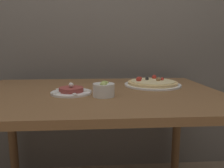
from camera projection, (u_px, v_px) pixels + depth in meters
name	position (u px, v px, depth m)	size (l,w,h in m)	color
back_wall	(95.00, 5.00, 1.64)	(8.00, 0.05, 2.60)	slate
dining_table	(96.00, 108.00, 1.19)	(1.34, 0.90, 0.76)	brown
pizza_plate	(152.00, 83.00, 1.34)	(0.34, 0.34, 0.06)	white
tartare_plate	(71.00, 91.00, 1.12)	(0.21, 0.21, 0.06)	white
small_bowl	(104.00, 89.00, 1.05)	(0.11, 0.11, 0.08)	white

